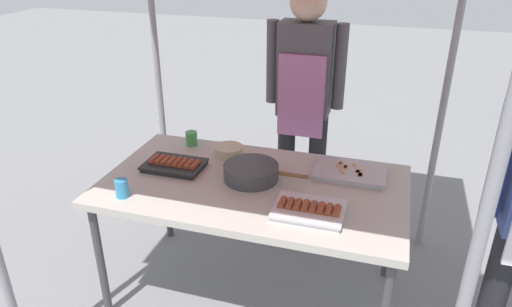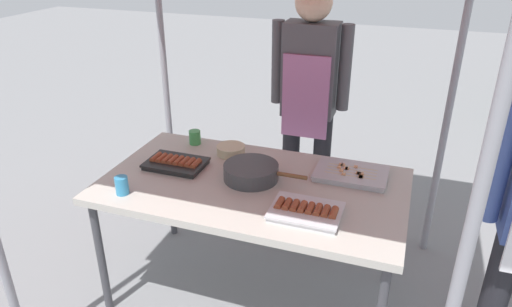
% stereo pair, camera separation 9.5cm
% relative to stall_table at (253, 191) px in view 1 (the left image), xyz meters
% --- Properties ---
extents(ground_plane, '(18.00, 18.00, 0.00)m').
position_rel_stall_table_xyz_m(ground_plane, '(0.00, 0.00, -0.70)').
color(ground_plane, slate).
extents(stall_table, '(1.60, 0.90, 0.75)m').
position_rel_stall_table_xyz_m(stall_table, '(0.00, 0.00, 0.00)').
color(stall_table, '#B7B2A8').
rests_on(stall_table, ground).
extents(tray_grilled_sausages, '(0.33, 0.23, 0.05)m').
position_rel_stall_table_xyz_m(tray_grilled_sausages, '(-0.48, 0.03, 0.07)').
color(tray_grilled_sausages, black).
rests_on(tray_grilled_sausages, stall_table).
extents(tray_meat_skewers, '(0.39, 0.27, 0.04)m').
position_rel_stall_table_xyz_m(tray_meat_skewers, '(0.48, 0.24, 0.07)').
color(tray_meat_skewers, '#ADADB2').
rests_on(tray_meat_skewers, stall_table).
extents(tray_pork_links, '(0.33, 0.25, 0.05)m').
position_rel_stall_table_xyz_m(tray_pork_links, '(0.34, -0.21, 0.07)').
color(tray_pork_links, silver).
rests_on(tray_pork_links, stall_table).
extents(cooking_wok, '(0.46, 0.30, 0.08)m').
position_rel_stall_table_xyz_m(cooking_wok, '(-0.02, 0.04, 0.10)').
color(cooking_wok, '#38383A').
rests_on(cooking_wok, stall_table).
extents(condiment_bowl, '(0.17, 0.17, 0.05)m').
position_rel_stall_table_xyz_m(condiment_bowl, '(-0.24, 0.29, 0.08)').
color(condiment_bowl, '#BFB28C').
rests_on(condiment_bowl, stall_table).
extents(drink_cup_near_edge, '(0.07, 0.07, 0.09)m').
position_rel_stall_table_xyz_m(drink_cup_near_edge, '(-0.51, 0.36, 0.10)').
color(drink_cup_near_edge, '#3F994C').
rests_on(drink_cup_near_edge, stall_table).
extents(drink_cup_by_wok, '(0.07, 0.07, 0.09)m').
position_rel_stall_table_xyz_m(drink_cup_by_wok, '(-0.59, -0.32, 0.10)').
color(drink_cup_by_wok, '#338CBF').
rests_on(drink_cup_by_wok, stall_table).
extents(vendor_woman, '(0.52, 0.24, 1.68)m').
position_rel_stall_table_xyz_m(vendor_woman, '(0.09, 0.84, 0.31)').
color(vendor_woman, black).
rests_on(vendor_woman, ground).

